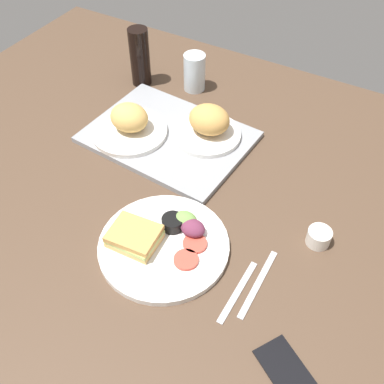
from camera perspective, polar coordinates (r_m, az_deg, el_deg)
name	(u,v)px	position (r cm, az deg, el deg)	size (l,w,h in cm)	color
ground_plane	(179,211)	(114.92, -1.61, -2.46)	(190.00, 150.00, 3.00)	#4C3828
serving_tray	(168,137)	(132.27, -3.01, 6.96)	(45.00, 33.00, 1.60)	gray
bread_plate_near	(129,124)	(131.54, -7.91, 8.52)	(21.83, 21.83, 9.05)	white
bread_plate_far	(208,125)	(129.16, 2.09, 8.47)	(19.50, 19.50, 9.47)	white
plate_with_salad	(162,241)	(105.30, -3.78, -6.23)	(30.40, 30.40, 5.40)	white
drinking_glass	(194,72)	(149.79, 0.31, 14.88)	(6.98, 6.98, 12.14)	silver
soda_bottle	(140,57)	(151.89, -6.60, 16.56)	(6.40, 6.40, 18.96)	black
espresso_cup	(319,237)	(109.41, 15.71, -5.49)	(5.60, 5.60, 4.00)	silver
fork	(238,291)	(99.90, 5.80, -12.36)	(17.00, 1.40, 0.50)	#B7B7BC
knife	(258,283)	(101.47, 8.35, -11.32)	(19.00, 1.40, 0.50)	#B7B7BC
cell_phone	(289,375)	(93.32, 12.20, -21.61)	(14.40, 7.20, 0.80)	black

